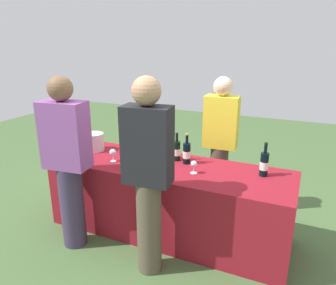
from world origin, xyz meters
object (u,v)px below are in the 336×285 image
at_px(wine_bottle_3, 187,153).
at_px(server_pouring, 220,140).
at_px(wine_glass_2, 157,159).
at_px(wine_glass_3, 194,165).
at_px(ice_bucket, 94,142).
at_px(wine_glass_1, 124,158).
at_px(guest_0, 67,159).
at_px(wine_glass_0, 113,153).
at_px(guest_1, 148,172).
at_px(wine_bottle_2, 177,151).
at_px(wine_bottle_4, 264,164).
at_px(wine_bottle_1, 166,148).
at_px(wine_bottle_0, 122,143).

bearing_deg(wine_bottle_3, server_pouring, 71.09).
relative_size(wine_glass_2, wine_glass_3, 1.09).
xyz_separation_m(wine_bottle_3, ice_bucket, (-1.14, -0.05, -0.01)).
bearing_deg(wine_glass_1, guest_0, -133.92).
xyz_separation_m(wine_glass_0, ice_bucket, (-0.40, 0.21, 0.01)).
height_order(wine_bottle_3, wine_glass_1, wine_bottle_3).
bearing_deg(wine_glass_2, guest_1, -71.53).
distance_m(wine_bottle_2, guest_1, 0.81).
bearing_deg(wine_glass_1, wine_bottle_3, 31.44).
height_order(wine_bottle_4, ice_bucket, wine_bottle_4).
height_order(wine_glass_1, guest_1, guest_1).
xyz_separation_m(wine_bottle_3, wine_glass_0, (-0.74, -0.27, -0.02)).
distance_m(wine_bottle_3, wine_glass_1, 0.65).
bearing_deg(wine_bottle_1, ice_bucket, -174.82).
xyz_separation_m(wine_bottle_1, wine_bottle_3, (0.26, -0.03, -0.01)).
distance_m(wine_bottle_1, guest_0, 1.02).
height_order(wine_bottle_0, wine_glass_1, wine_bottle_0).
bearing_deg(guest_0, wine_glass_3, 18.01).
bearing_deg(guest_1, wine_bottle_1, 98.52).
relative_size(server_pouring, guest_1, 0.93).
xyz_separation_m(wine_glass_0, wine_glass_1, (0.19, -0.07, -0.00)).
distance_m(wine_glass_3, guest_1, 0.59).
bearing_deg(guest_1, wine_glass_3, 63.00).
bearing_deg(ice_bucket, wine_bottle_4, 1.73).
relative_size(wine_bottle_2, wine_bottle_4, 0.93).
bearing_deg(wine_glass_2, wine_bottle_1, 96.11).
bearing_deg(server_pouring, guest_1, 76.05).
bearing_deg(wine_glass_1, wine_glass_3, 9.69).
height_order(wine_bottle_2, wine_glass_2, wine_bottle_2).
xyz_separation_m(wine_bottle_1, wine_glass_0, (-0.48, -0.29, -0.03)).
relative_size(ice_bucket, server_pouring, 0.14).
bearing_deg(server_pouring, wine_glass_3, 83.72).
bearing_deg(guest_1, wine_bottle_4, 36.57).
xyz_separation_m(wine_bottle_2, server_pouring, (0.33, 0.54, 0.00)).
distance_m(wine_bottle_0, wine_bottle_4, 1.59).
xyz_separation_m(wine_bottle_1, guest_1, (0.20, -0.79, 0.07)).
height_order(wine_glass_0, wine_glass_2, wine_glass_2).
relative_size(wine_glass_0, wine_glass_3, 1.06).
xyz_separation_m(wine_bottle_1, wine_glass_2, (0.03, -0.27, -0.02)).
bearing_deg(wine_bottle_4, wine_bottle_2, 177.68).
distance_m(wine_bottle_2, wine_bottle_3, 0.14).
xyz_separation_m(wine_bottle_0, wine_glass_2, (0.58, -0.27, -0.01)).
relative_size(wine_bottle_3, ice_bucket, 1.39).
xyz_separation_m(wine_bottle_1, wine_bottle_2, (0.13, 0.01, -0.01)).
bearing_deg(wine_bottle_1, wine_bottle_4, -1.23).
xyz_separation_m(wine_glass_3, guest_1, (-0.21, -0.55, 0.10)).
xyz_separation_m(wine_bottle_3, server_pouring, (0.20, 0.58, -0.00)).
bearing_deg(wine_bottle_4, guest_0, -156.74).
relative_size(wine_bottle_3, guest_1, 0.18).
xyz_separation_m(wine_bottle_4, ice_bucket, (-1.93, -0.06, -0.02)).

